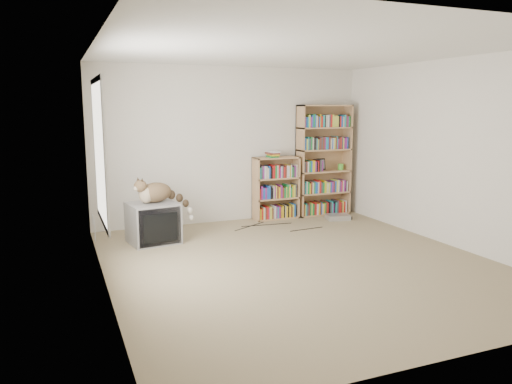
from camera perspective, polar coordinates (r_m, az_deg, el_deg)
name	(u,v)px	position (r m, az deg, el deg)	size (l,w,h in m)	color
floor	(300,263)	(6.11, 5.10, -8.10)	(4.50, 5.00, 0.01)	gray
wall_back	(231,145)	(8.14, -2.83, 5.38)	(4.50, 0.02, 2.50)	silver
wall_front	(464,195)	(3.82, 22.69, -0.28)	(4.50, 0.02, 2.50)	silver
wall_left	(101,169)	(5.22, -17.28, 2.52)	(0.02, 5.00, 2.50)	silver
wall_right	(453,153)	(7.16, 21.55, 4.12)	(0.02, 5.00, 2.50)	silver
ceiling	(304,49)	(5.85, 5.48, 15.92)	(4.50, 5.00, 0.02)	white
window	(100,152)	(5.40, -17.42, 4.35)	(0.02, 1.22, 1.52)	white
crt_tv	(153,223)	(7.06, -11.69, -3.49)	(0.72, 0.67, 0.56)	gray
cat	(160,195)	(7.05, -10.89, -0.32)	(0.84, 0.51, 0.60)	#372716
bookcase_tall	(323,163)	(8.72, 7.68, 3.27)	(0.95, 0.30, 1.90)	tan
bookcase_short	(275,190)	(8.37, 2.24, 0.21)	(0.76, 0.30, 1.04)	tan
book_stack	(274,154)	(8.24, 2.02, 4.36)	(0.19, 0.24, 0.10)	red
green_mug	(340,167)	(8.88, 9.62, 2.87)	(0.09, 0.09, 0.11)	#57C939
framed_print	(321,164)	(8.80, 7.45, 3.17)	(0.15, 0.01, 0.20)	black
dvd_player	(338,217)	(8.46, 9.32, -2.85)	(0.37, 0.27, 0.08)	#BABABF
wall_outlet	(93,219)	(7.29, -18.14, -2.99)	(0.01, 0.08, 0.13)	silver
floor_cables	(266,230)	(7.67, 1.12, -4.32)	(1.20, 0.70, 0.01)	black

